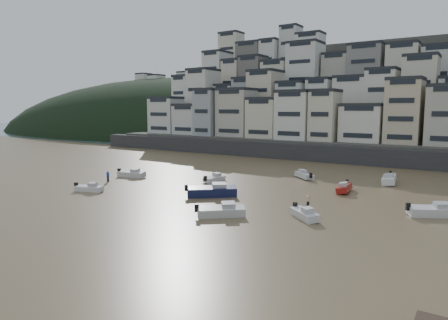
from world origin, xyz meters
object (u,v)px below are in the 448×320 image
Objects in this scene: boat_a at (221,210)px; boat_i at (389,178)px; boat_b at (305,213)px; boat_h at (304,174)px; boat_e at (344,187)px; person_pink at (308,201)px; boat_j at (89,187)px; boat_c at (212,189)px; boat_d at (434,209)px; person_blue at (108,176)px; boat_k at (132,173)px; boat_f at (214,178)px.

boat_i reaches higher than boat_a.
boat_b is (7.66, 4.13, -0.12)m from boat_a.
boat_i reaches higher than boat_h.
boat_h is at bearing -136.17° from boat_e.
boat_a is 8.70m from boat_b.
person_pink is (-4.59, -21.35, 0.03)m from boat_i.
boat_j is 2.48× the size of person_pink.
boat_b is at bearing -11.60° from boat_j.
boat_c reaches higher than boat_i.
boat_d is 3.25× the size of person_blue.
boat_i is at bearing 31.66° from person_blue.
boat_i is (17.35, 22.38, -0.11)m from boat_c.
boat_b is at bearing -52.92° from boat_c.
boat_k is at bearing -152.85° from boat_b.
boat_c reaches higher than boat_f.
boat_k is (-37.00, -17.73, -0.13)m from boat_i.
boat_i is at bearing 151.96° from boat_e.
boat_b is 1.05× the size of boat_f.
boat_j is at bearing 137.90° from boat_a.
boat_f is 0.72× the size of boat_i.
boat_e is 1.15× the size of boat_j.
boat_c is at bearing -152.62° from boat_b.
boat_j is (-29.49, -19.05, -0.09)m from boat_e.
person_pink is at bearing 12.42° from boat_a.
boat_j is 11.97m from boat_k.
boat_i is 21.84m from person_pink.
boat_c is at bearing 162.53° from boat_d.
boat_f is (-19.28, -3.45, -0.08)m from boat_e.
boat_f is at bearing 144.19° from boat_d.
boat_a is at bearing -136.71° from boat_f.
boat_e is at bearing 14.58° from boat_j.
boat_k reaches higher than boat_b.
person_pink reaches higher than boat_i.
boat_f is 14.51m from boat_k.
boat_e is (-11.68, 7.21, -0.09)m from boat_d.
boat_i reaches higher than boat_d.
person_blue is at bearing -144.54° from boat_b.
boat_h is at bearing 52.76° from boat_a.
boat_d reaches higher than boat_j.
boat_c is 1.33× the size of boat_k.
person_pink is (28.72, 7.78, 0.28)m from boat_j.
boat_a is at bearing -27.10° from boat_e.
boat_d is at bearing -172.58° from boat_h.
person_blue is (-44.77, -5.48, 0.10)m from boat_d.
person_blue is 32.36m from person_pink.
boat_h is at bearing 116.20° from boat_d.
boat_c reaches higher than person_blue.
person_pink reaches higher than boat_b.
boat_i reaches higher than boat_k.
boat_d is 1.28× the size of boat_f.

